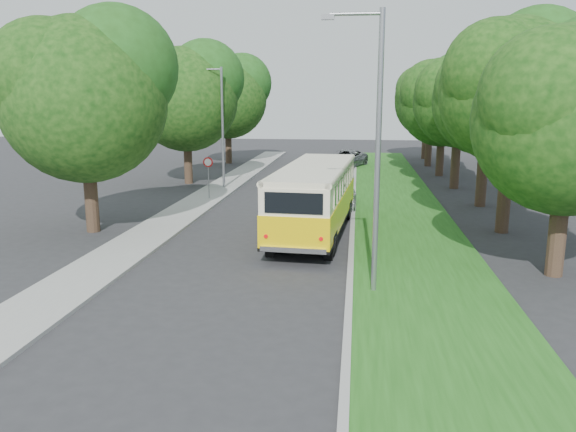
# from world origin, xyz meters

# --- Properties ---
(ground) EXTENTS (120.00, 120.00, 0.00)m
(ground) POSITION_xyz_m (0.00, 0.00, 0.00)
(ground) COLOR #2B2B2D
(ground) RESTS_ON ground
(curb) EXTENTS (0.20, 70.00, 0.15)m
(curb) POSITION_xyz_m (3.60, 5.00, 0.07)
(curb) COLOR gray
(curb) RESTS_ON ground
(grass_verge) EXTENTS (4.50, 70.00, 0.13)m
(grass_verge) POSITION_xyz_m (5.95, 5.00, 0.07)
(grass_verge) COLOR #1F5316
(grass_verge) RESTS_ON ground
(sidewalk) EXTENTS (2.20, 70.00, 0.12)m
(sidewalk) POSITION_xyz_m (-4.80, 5.00, 0.06)
(sidewalk) COLOR gray
(sidewalk) RESTS_ON ground
(treeline) EXTENTS (24.27, 41.91, 9.46)m
(treeline) POSITION_xyz_m (3.15, 17.99, 5.93)
(treeline) COLOR #332319
(treeline) RESTS_ON ground
(lamppost_near) EXTENTS (1.71, 0.16, 8.00)m
(lamppost_near) POSITION_xyz_m (4.21, -2.50, 4.37)
(lamppost_near) COLOR gray
(lamppost_near) RESTS_ON ground
(lamppost_far) EXTENTS (1.71, 0.16, 7.50)m
(lamppost_far) POSITION_xyz_m (-4.70, 16.00, 4.12)
(lamppost_far) COLOR gray
(lamppost_far) RESTS_ON ground
(warning_sign) EXTENTS (0.56, 0.10, 2.50)m
(warning_sign) POSITION_xyz_m (-4.50, 11.98, 1.71)
(warning_sign) COLOR gray
(warning_sign) RESTS_ON ground
(vintage_bus) EXTENTS (3.27, 10.17, 2.97)m
(vintage_bus) POSITION_xyz_m (2.01, 4.73, 1.49)
(vintage_bus) COLOR yellow
(vintage_bus) RESTS_ON ground
(car_silver) EXTENTS (1.52, 3.72, 1.26)m
(car_silver) POSITION_xyz_m (3.00, 10.57, 0.63)
(car_silver) COLOR #B7B7BD
(car_silver) RESTS_ON ground
(car_white) EXTENTS (2.55, 4.89, 1.53)m
(car_white) POSITION_xyz_m (1.78, 13.50, 0.77)
(car_white) COLOR white
(car_white) RESTS_ON ground
(car_blue) EXTENTS (3.06, 5.18, 1.41)m
(car_blue) POSITION_xyz_m (2.17, 19.79, 0.70)
(car_blue) COLOR #121350
(car_blue) RESTS_ON ground
(car_grey) EXTENTS (4.08, 5.77, 1.46)m
(car_grey) POSITION_xyz_m (2.75, 27.96, 0.73)
(car_grey) COLOR slate
(car_grey) RESTS_ON ground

